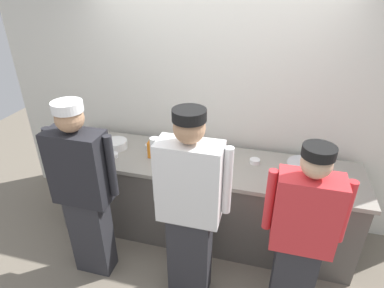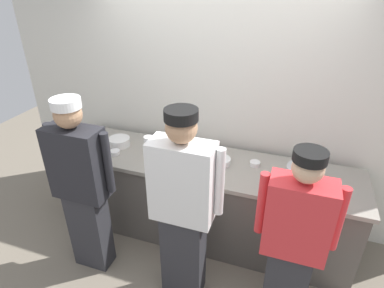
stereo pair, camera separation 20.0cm
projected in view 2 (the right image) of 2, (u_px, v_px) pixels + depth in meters
The scene contains 17 objects.
ground_plane at pixel (189, 257), 3.30m from camera, with size 9.00×9.00×0.00m, color slate.
wall_back at pixel (217, 107), 3.43m from camera, with size 4.81×0.10×2.61m.
prep_counter at pixel (202, 199), 3.41m from camera, with size 3.06×0.75×0.91m.
chef_near_left at pixel (82, 185), 2.83m from camera, with size 0.62×0.24×1.73m.
chef_center at pixel (183, 206), 2.55m from camera, with size 0.63×0.24×1.77m.
chef_far_right at pixel (293, 241), 2.34m from camera, with size 0.59×0.24×1.60m.
plate_stack_front at pixel (119, 142), 3.48m from camera, with size 0.23×0.23×0.08m.
plate_stack_rear at pixel (220, 161), 3.15m from camera, with size 0.21×0.21×0.06m.
mixing_bowl_steel at pixel (304, 173), 2.91m from camera, with size 0.32×0.32×0.11m, color #B7BABF.
sheet_tray at pixel (181, 159), 3.23m from camera, with size 0.41×0.36×0.02m, color #B7BABF.
squeeze_bottle_primary at pixel (88, 140), 3.39m from camera, with size 0.06×0.06×0.20m.
squeeze_bottle_secondary at pixel (150, 148), 3.26m from camera, with size 0.05×0.05×0.20m.
ramekin_red_sauce at pixel (255, 163), 3.13m from camera, with size 0.10×0.10×0.04m.
ramekin_yellow_sauce at pixel (152, 145), 3.46m from camera, with size 0.11×0.11×0.04m.
ramekin_orange_sauce at pixel (279, 184), 2.82m from camera, with size 0.08×0.08×0.04m.
ramekin_green_sauce at pixel (115, 152), 3.32m from camera, with size 0.10×0.10×0.04m.
deli_cup at pixel (314, 189), 2.72m from camera, with size 0.09×0.09×0.10m, color white.
Camera 2 is at (0.80, -2.22, 2.59)m, focal length 30.28 mm.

